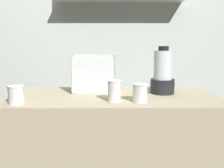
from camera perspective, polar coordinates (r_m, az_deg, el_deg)
counter at (r=1.89m, az=0.00°, el=-16.04°), size 1.40×0.64×0.90m
back_wall_unit at (r=2.47m, az=0.08°, el=9.59°), size 2.60×0.24×2.50m
carrot_display_bin at (r=1.89m, az=-3.73°, el=0.86°), size 0.30×0.23×0.26m
blender_pitcher at (r=1.84m, az=11.25°, el=2.07°), size 0.17×0.17×0.33m
juice_cup_beet_far_left at (r=1.62m, az=-20.08°, el=-2.34°), size 0.09×0.09×0.11m
juice_cup_beet_left at (r=1.57m, az=0.68°, el=-1.83°), size 0.08×0.08×0.13m
juice_cup_carrot_middle at (r=1.57m, az=6.37°, el=-2.13°), size 0.09×0.09×0.11m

